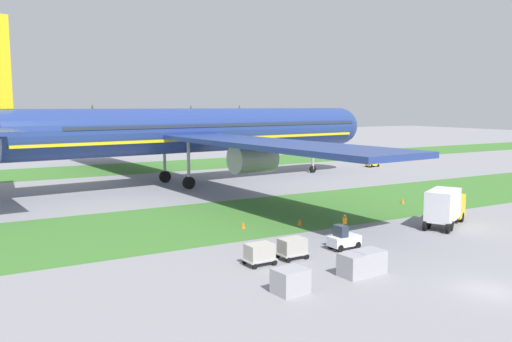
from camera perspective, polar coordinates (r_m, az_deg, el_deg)
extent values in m
plane|color=gray|center=(36.42, 23.77, -11.73)|extent=(400.00, 400.00, 0.00)
cube|color=#3D752D|center=(56.09, 1.00, -4.62)|extent=(320.00, 17.81, 0.01)
cube|color=#3D752D|center=(99.55, -13.15, 0.33)|extent=(320.00, 17.81, 0.01)
cylinder|color=navy|center=(77.79, -5.80, 4.40)|extent=(55.08, 11.16, 6.37)
sphere|color=navy|center=(94.13, 8.98, 4.81)|extent=(6.24, 6.24, 6.24)
cube|color=yellow|center=(77.85, -5.79, 3.58)|extent=(53.76, 11.17, 0.36)
cube|color=#283342|center=(79.43, -3.70, 5.05)|extent=(48.44, 10.63, 0.44)
cube|color=navy|center=(95.95, -13.83, 4.35)|extent=(11.87, 37.33, 0.57)
cylinder|color=#A3A3A8|center=(91.46, -11.79, 2.97)|extent=(5.63, 3.96, 3.50)
cube|color=navy|center=(57.90, 1.69, 2.90)|extent=(11.87, 37.33, 0.57)
cylinder|color=#A3A3A8|center=(63.30, -0.33, 1.36)|extent=(5.63, 3.96, 3.50)
cylinder|color=#A3A3A8|center=(90.34, 6.17, 2.17)|extent=(0.44, 0.44, 6.24)
cylinder|color=black|center=(90.66, 6.14, 0.20)|extent=(1.23, 0.52, 1.20)
cylinder|color=#A3A3A8|center=(79.50, -9.84, 1.53)|extent=(0.44, 0.44, 5.99)
cylinder|color=black|center=(79.84, -9.79, -0.61)|extent=(1.75, 0.74, 1.70)
cylinder|color=#A3A3A8|center=(72.68, -7.29, 1.07)|extent=(0.44, 0.44, 5.99)
cylinder|color=black|center=(73.05, -7.26, -1.27)|extent=(1.75, 0.74, 1.70)
cube|color=silver|center=(43.00, 9.50, -7.41)|extent=(2.65, 1.41, 0.77)
cube|color=#283342|center=(42.55, 9.12, -6.40)|extent=(0.74, 1.12, 0.90)
cylinder|color=black|center=(44.08, 9.90, -7.58)|extent=(0.61, 0.22, 0.60)
cylinder|color=black|center=(43.30, 10.88, -7.87)|extent=(0.61, 0.22, 0.60)
cylinder|color=black|center=(42.92, 8.08, -7.94)|extent=(0.61, 0.22, 0.60)
cylinder|color=black|center=(42.12, 9.05, -8.25)|extent=(0.61, 0.22, 0.60)
cube|color=#A3A3A8|center=(39.98, 3.94, -8.87)|extent=(2.26, 1.59, 0.10)
cube|color=#ADA89E|center=(39.82, 3.95, -8.04)|extent=(1.99, 1.40, 1.10)
cylinder|color=black|center=(41.04, 4.32, -8.74)|extent=(0.40, 0.14, 0.40)
cylinder|color=black|center=(39.99, 5.51, -9.18)|extent=(0.40, 0.14, 0.40)
cylinder|color=black|center=(40.11, 2.37, -9.10)|extent=(0.40, 0.14, 0.40)
cylinder|color=black|center=(39.03, 3.54, -9.57)|extent=(0.40, 0.14, 0.40)
cube|color=#A3A3A8|center=(38.41, 0.39, -9.52)|extent=(2.26, 1.59, 0.10)
cube|color=#ADA89E|center=(38.24, 0.39, -8.66)|extent=(1.99, 1.40, 1.10)
cylinder|color=black|center=(39.45, 0.88, -9.37)|extent=(0.40, 0.14, 0.40)
cylinder|color=black|center=(38.35, 2.02, -9.86)|extent=(0.40, 0.14, 0.40)
cylinder|color=black|center=(38.61, -1.23, -9.74)|extent=(0.40, 0.14, 0.40)
cylinder|color=black|center=(37.48, -0.13, -10.26)|extent=(0.40, 0.14, 0.40)
cube|color=yellow|center=(55.64, 20.30, -3.51)|extent=(3.01, 3.05, 2.20)
cube|color=#283342|center=(56.58, 20.55, -2.89)|extent=(1.02, 1.88, 0.97)
cube|color=silver|center=(52.32, 19.51, -3.45)|extent=(5.05, 4.11, 2.80)
cylinder|color=black|center=(56.27, 19.30, -4.49)|extent=(0.99, 0.71, 0.96)
cylinder|color=black|center=(55.85, 21.30, -4.66)|extent=(0.99, 0.71, 0.96)
cylinder|color=black|center=(52.02, 18.12, -5.37)|extent=(0.99, 0.71, 0.96)
cylinder|color=black|center=(51.57, 20.28, -5.56)|extent=(0.99, 0.71, 0.96)
cylinder|color=black|center=(50.96, 17.80, -5.61)|extent=(0.99, 0.71, 0.96)
cylinder|color=black|center=(50.49, 20.00, -5.81)|extent=(0.99, 0.71, 0.96)
cube|color=yellow|center=(100.82, 12.46, 0.82)|extent=(2.70, 1.52, 0.77)
cube|color=#283342|center=(101.03, 12.63, 1.30)|extent=(0.79, 1.15, 0.90)
cylinder|color=black|center=(99.83, 12.33, 0.54)|extent=(0.62, 0.25, 0.60)
cylinder|color=black|center=(100.58, 11.88, 0.60)|extent=(0.62, 0.25, 0.60)
cylinder|color=black|center=(101.17, 13.04, 0.60)|extent=(0.62, 0.25, 0.60)
cylinder|color=black|center=(101.90, 12.58, 0.66)|extent=(0.62, 0.25, 0.60)
cylinder|color=black|center=(48.27, 9.63, -6.13)|extent=(0.18, 0.18, 0.85)
cylinder|color=black|center=(48.10, 9.47, -6.18)|extent=(0.18, 0.18, 0.85)
cylinder|color=orange|center=(48.03, 9.56, -5.30)|extent=(0.36, 0.36, 0.62)
sphere|color=tan|center=(47.93, 9.58, -4.76)|extent=(0.24, 0.24, 0.24)
cylinder|color=orange|center=(48.21, 9.73, -5.29)|extent=(0.10, 0.10, 0.58)
cylinder|color=orange|center=(47.85, 9.40, -5.38)|extent=(0.10, 0.10, 0.58)
cube|color=#A3A3A8|center=(32.91, 3.74, -11.75)|extent=(2.16, 1.81, 1.52)
cube|color=#A3A3A8|center=(36.47, 10.67, -9.93)|extent=(2.11, 1.74, 1.56)
cube|color=#A3A3A8|center=(37.37, 12.07, -9.53)|extent=(2.07, 1.69, 1.58)
cone|color=orange|center=(49.45, -1.40, -5.83)|extent=(0.44, 0.44, 0.66)
cone|color=orange|center=(50.86, 4.76, -5.49)|extent=(0.44, 0.44, 0.66)
cone|color=orange|center=(64.18, 15.53, -3.09)|extent=(0.44, 0.44, 0.66)
cylinder|color=#4C3823|center=(135.61, -23.56, 2.48)|extent=(0.70, 0.70, 3.86)
cone|color=#1E4223|center=(135.35, -23.67, 4.67)|extent=(3.90, 3.90, 6.50)
cylinder|color=#4C3823|center=(137.92, -17.11, 2.85)|extent=(0.70, 0.70, 3.97)
cone|color=#1E4223|center=(137.65, -17.20, 5.29)|extent=(4.10, 4.10, 7.79)
cylinder|color=#4C3823|center=(143.68, -12.73, 2.86)|extent=(0.70, 0.70, 2.56)
cone|color=#1E4223|center=(143.44, -12.78, 4.65)|extent=(4.89, 4.89, 6.39)
cylinder|color=#4C3823|center=(147.27, -6.98, 3.12)|extent=(0.70, 0.70, 2.74)
cone|color=#1E4223|center=(146.99, -7.01, 5.36)|extent=(5.27, 5.27, 8.79)
cylinder|color=#4C3823|center=(154.62, -1.78, 3.47)|extent=(0.70, 0.70, 3.35)
cone|color=#1E4223|center=(154.37, -1.78, 5.61)|extent=(5.14, 5.14, 8.23)
cylinder|color=#4C3823|center=(162.81, 3.09, 3.70)|extent=(0.70, 0.70, 3.69)
cone|color=#1E4223|center=(162.59, 3.10, 5.61)|extent=(5.74, 5.74, 7.18)
cylinder|color=#4C3823|center=(171.17, 7.14, 3.69)|extent=(0.70, 0.70, 2.89)
cone|color=#1E4223|center=(170.98, 7.16, 5.15)|extent=(5.31, 5.31, 5.86)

